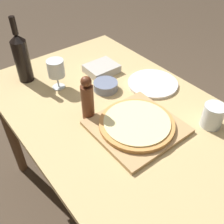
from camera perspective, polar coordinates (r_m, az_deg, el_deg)
ground_plane at (r=1.79m, az=1.39°, el=-18.99°), size 12.00×12.00×0.00m
dining_table at (r=1.26m, az=1.87°, el=-3.61°), size 0.86×1.39×0.77m
cutting_board at (r=1.11m, az=5.35°, el=-3.24°), size 0.35×0.34×0.02m
pizza at (r=1.09m, az=5.42°, el=-2.47°), size 0.32×0.32×0.02m
wine_bottle at (r=1.40m, az=-19.10°, el=11.25°), size 0.08×0.08×0.34m
pepper_mill at (r=1.10m, az=-5.37°, el=2.82°), size 0.05×0.05×0.21m
wine_glass at (r=1.31m, az=-12.11°, el=9.14°), size 0.08×0.08×0.15m
small_bowl at (r=1.31m, az=-1.39°, el=5.72°), size 0.12×0.12×0.04m
drinking_tumbler at (r=1.17m, az=21.09°, el=-0.78°), size 0.09×0.09×0.10m
dinner_plate at (r=1.37m, az=8.86°, el=6.16°), size 0.26×0.26×0.01m
food_container at (r=1.45m, az=-2.29°, el=9.42°), size 0.17×0.14×0.04m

